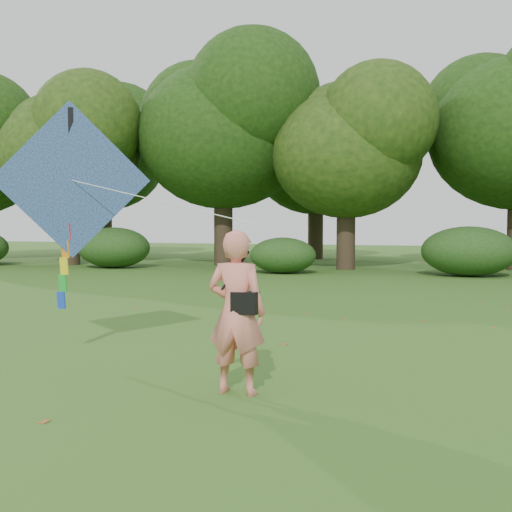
% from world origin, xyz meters
% --- Properties ---
extents(ground, '(100.00, 100.00, 0.00)m').
position_xyz_m(ground, '(0.00, 0.00, 0.00)').
color(ground, '#265114').
rests_on(ground, ground).
extents(man_kite_flyer, '(0.71, 0.47, 1.93)m').
position_xyz_m(man_kite_flyer, '(0.25, -0.33, 0.97)').
color(man_kite_flyer, '#F08071').
rests_on(man_kite_flyer, ground).
extents(crossbody_bag, '(0.43, 0.20, 0.74)m').
position_xyz_m(crossbody_bag, '(0.36, -0.36, 1.09)').
color(crossbody_bag, black).
rests_on(crossbody_bag, ground).
extents(flying_kite, '(4.38, 1.82, 3.11)m').
position_xyz_m(flying_kite, '(-2.82, 0.93, 2.60)').
color(flying_kite, '#273EAB').
rests_on(flying_kite, ground).
extents(tree_line, '(54.70, 15.30, 9.48)m').
position_xyz_m(tree_line, '(1.67, 22.88, 5.60)').
color(tree_line, '#3A2D1E').
rests_on(tree_line, ground).
extents(shrub_band, '(39.15, 3.22, 1.88)m').
position_xyz_m(shrub_band, '(-0.72, 17.60, 0.86)').
color(shrub_band, '#264919').
rests_on(shrub_band, ground).
extents(fallen_leaves, '(8.33, 11.62, 0.01)m').
position_xyz_m(fallen_leaves, '(1.03, 5.13, 0.01)').
color(fallen_leaves, brown).
rests_on(fallen_leaves, ground).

